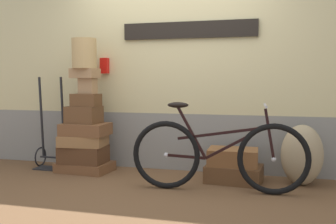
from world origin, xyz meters
name	(u,v)px	position (x,y,z in m)	size (l,w,h in m)	color
ground	(154,187)	(0.00, 0.00, -0.03)	(8.72, 5.20, 0.06)	brown
station_building	(175,69)	(0.01, 0.85, 1.29)	(6.72, 0.74, 2.57)	gray
suitcase_0	(85,167)	(-1.03, 0.37, 0.06)	(0.65, 0.44, 0.12)	brown
suitcase_1	(83,154)	(-1.03, 0.35, 0.22)	(0.55, 0.38, 0.21)	#4C2D19
suitcase_2	(83,141)	(-1.03, 0.34, 0.40)	(0.55, 0.39, 0.13)	olive
suitcase_3	(86,129)	(-1.00, 0.36, 0.54)	(0.56, 0.40, 0.15)	brown
suitcase_4	(84,115)	(-1.03, 0.37, 0.71)	(0.39, 0.31, 0.21)	brown
suitcase_5	(86,100)	(-0.99, 0.36, 0.90)	(0.33, 0.23, 0.16)	brown
suitcase_6	(88,86)	(-0.98, 0.39, 1.07)	(0.20, 0.14, 0.19)	#9E754C
suitcase_7	(85,73)	(-1.02, 0.39, 1.23)	(0.31, 0.24, 0.12)	#9E754C
suitcase_8	(234,174)	(0.83, 0.35, 0.10)	(0.61, 0.42, 0.19)	brown
suitcase_9	(233,157)	(0.81, 0.36, 0.28)	(0.55, 0.38, 0.19)	brown
wicker_basket	(84,53)	(-1.01, 0.37, 1.47)	(0.30, 0.30, 0.37)	tan
luggage_trolley	(52,146)	(-1.55, 0.46, 0.29)	(0.39, 0.35, 1.18)	black
burlap_sack	(302,155)	(1.55, 0.42, 0.33)	(0.45, 0.38, 0.66)	#9E8966
bicycle	(218,155)	(0.70, -0.07, 0.38)	(1.81, 0.46, 0.92)	black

